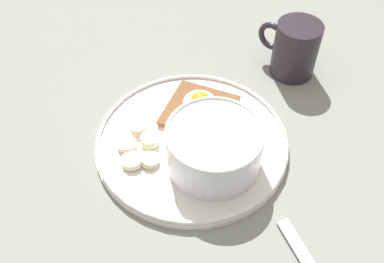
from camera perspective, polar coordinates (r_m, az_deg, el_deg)
ground_plane at (r=65.53cm, az=-0.00°, el=-2.30°), size 120.00×120.00×2.00cm
plate at (r=64.14cm, az=-0.00°, el=-1.30°), size 28.86×28.86×1.60cm
oatmeal_bowl at (r=58.71cm, az=2.94°, el=-2.07°), size 13.49×13.49×6.85cm
toast_slice at (r=67.28cm, az=1.01°, el=2.80°), size 12.98×12.98×1.07cm
poached_egg at (r=65.72cm, az=1.07°, el=3.90°), size 5.26×7.79×3.75cm
banana_slice_front at (r=63.38cm, az=-5.66°, el=-1.17°), size 3.80×3.79×1.47cm
banana_slice_left at (r=61.23cm, az=-5.66°, el=-3.81°), size 3.77×3.72×1.33cm
banana_slice_back at (r=63.51cm, az=-8.72°, el=-1.73°), size 2.98×2.99×1.11cm
banana_slice_right at (r=61.47cm, az=-7.99°, el=-3.91°), size 4.13×4.17×1.25cm
banana_slice_inner at (r=65.21cm, az=-7.23°, el=0.51°), size 3.03×3.00×1.47cm
coffee_mug at (r=75.57cm, az=13.51°, el=10.73°), size 10.11×8.46×9.62cm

